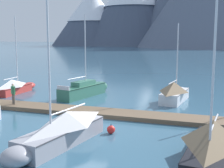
{
  "coord_description": "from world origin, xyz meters",
  "views": [
    {
      "loc": [
        6.95,
        -16.89,
        5.62
      ],
      "look_at": [
        0.0,
        6.0,
        2.0
      ],
      "focal_mm": 49.38,
      "sensor_mm": 36.0,
      "label": 1
    }
  ],
  "objects": [
    {
      "name": "person_on_dock",
      "position": [
        -7.68,
        4.02,
        1.26
      ],
      "size": [
        0.5,
        0.4,
        1.69
      ],
      "color": "brown",
      "rests_on": "dock"
    },
    {
      "name": "mooring_buoy_channel_marker",
      "position": [
        1.8,
        -0.13,
        0.25
      ],
      "size": [
        0.49,
        0.49,
        0.57
      ],
      "color": "red",
      "rests_on": "ground"
    },
    {
      "name": "sailboat_outer_slip",
      "position": [
        7.4,
        -2.78,
        0.85
      ],
      "size": [
        2.69,
        7.0,
        7.14
      ],
      "color": "black",
      "rests_on": "ground"
    },
    {
      "name": "sailboat_mid_dock_starboard",
      "position": [
        -0.17,
        -2.81,
        0.81
      ],
      "size": [
        2.9,
        7.18,
        8.58
      ],
      "color": "#93939E",
      "rests_on": "ground"
    },
    {
      "name": "sailboat_nearest_berth",
      "position": [
        -11.46,
        9.88,
        0.7
      ],
      "size": [
        1.62,
        6.07,
        7.73
      ],
      "color": "#B2332D",
      "rests_on": "ground"
    },
    {
      "name": "mountain_central_massif",
      "position": [
        -43.17,
        197.1,
        30.15
      ],
      "size": [
        70.87,
        70.87,
        56.56
      ],
      "color": "#424C60",
      "rests_on": "ground"
    },
    {
      "name": "sailboat_mid_dock_port",
      "position": [
        -4.04,
        10.52,
        0.65
      ],
      "size": [
        2.94,
        7.14,
        7.8
      ],
      "color": "#336B56",
      "rests_on": "ground"
    },
    {
      "name": "mountain_west_summit",
      "position": [
        -71.96,
        193.73,
        21.62
      ],
      "size": [
        57.84,
        57.84,
        40.25
      ],
      "color": "#424C60",
      "rests_on": "ground"
    },
    {
      "name": "ground_plane",
      "position": [
        0.0,
        0.0,
        0.0
      ],
      "size": [
        700.0,
        700.0,
        0.0
      ],
      "primitive_type": "plane",
      "color": "#335B75"
    },
    {
      "name": "dock",
      "position": [
        0.0,
        4.0,
        0.15
      ],
      "size": [
        27.53,
        3.26,
        0.3
      ],
      "color": "brown",
      "rests_on": "ground"
    },
    {
      "name": "sailboat_far_berth",
      "position": [
        4.51,
        10.45,
        0.85
      ],
      "size": [
        2.35,
        5.75,
        6.86
      ],
      "color": "silver",
      "rests_on": "ground"
    }
  ]
}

